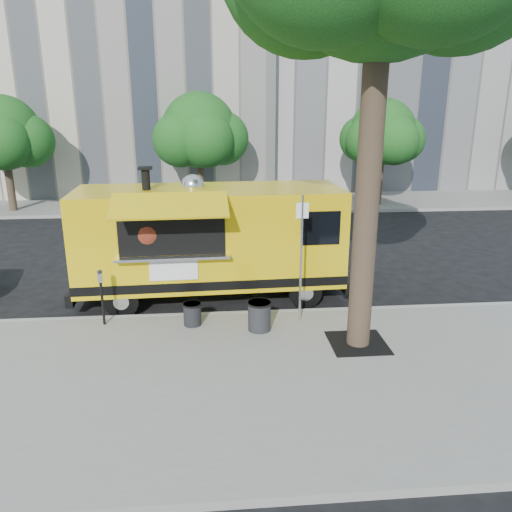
{
  "coord_description": "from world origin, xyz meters",
  "views": [
    {
      "loc": [
        -0.41,
        -12.24,
        5.05
      ],
      "look_at": [
        0.66,
        0.0,
        1.3
      ],
      "focal_mm": 35.0,
      "sensor_mm": 36.0,
      "label": 1
    }
  ],
  "objects_px": {
    "far_tree_b": "(199,130)",
    "far_tree_c": "(382,132)",
    "food_truck": "(209,239)",
    "trash_bin_right": "(259,315)",
    "far_tree_a": "(3,133)",
    "parking_meter": "(101,291)",
    "sign_post": "(301,252)",
    "trash_bin_left": "(192,313)"
  },
  "relations": [
    {
      "from": "sign_post",
      "to": "trash_bin_right",
      "type": "height_order",
      "value": "sign_post"
    },
    {
      "from": "parking_meter",
      "to": "far_tree_c",
      "type": "bearing_deg",
      "value": 51.34
    },
    {
      "from": "far_tree_a",
      "to": "far_tree_c",
      "type": "height_order",
      "value": "far_tree_a"
    },
    {
      "from": "far_tree_b",
      "to": "sign_post",
      "type": "height_order",
      "value": "far_tree_b"
    },
    {
      "from": "far_tree_a",
      "to": "far_tree_b",
      "type": "distance_m",
      "value": 9.01
    },
    {
      "from": "sign_post",
      "to": "trash_bin_left",
      "type": "bearing_deg",
      "value": -179.96
    },
    {
      "from": "far_tree_b",
      "to": "far_tree_c",
      "type": "xyz_separation_m",
      "value": [
        9.0,
        -0.3,
        -0.12
      ]
    },
    {
      "from": "food_truck",
      "to": "far_tree_b",
      "type": "bearing_deg",
      "value": 89.9
    },
    {
      "from": "trash_bin_right",
      "to": "far_tree_a",
      "type": "bearing_deg",
      "value": 126.55
    },
    {
      "from": "far_tree_b",
      "to": "trash_bin_left",
      "type": "relative_size",
      "value": 10.4
    },
    {
      "from": "far_tree_c",
      "to": "sign_post",
      "type": "height_order",
      "value": "far_tree_c"
    },
    {
      "from": "sign_post",
      "to": "trash_bin_left",
      "type": "height_order",
      "value": "sign_post"
    },
    {
      "from": "far_tree_b",
      "to": "sign_post",
      "type": "xyz_separation_m",
      "value": [
        2.55,
        -14.25,
        -1.98
      ]
    },
    {
      "from": "far_tree_a",
      "to": "far_tree_b",
      "type": "bearing_deg",
      "value": 2.54
    },
    {
      "from": "far_tree_b",
      "to": "food_truck",
      "type": "relative_size",
      "value": 0.76
    },
    {
      "from": "far_tree_c",
      "to": "trash_bin_right",
      "type": "relative_size",
      "value": 7.79
    },
    {
      "from": "far_tree_b",
      "to": "trash_bin_right",
      "type": "xyz_separation_m",
      "value": [
        1.56,
        -14.65,
        -3.33
      ]
    },
    {
      "from": "far_tree_a",
      "to": "trash_bin_right",
      "type": "distance_m",
      "value": 18.04
    },
    {
      "from": "far_tree_c",
      "to": "parking_meter",
      "type": "height_order",
      "value": "far_tree_c"
    },
    {
      "from": "far_tree_b",
      "to": "parking_meter",
      "type": "bearing_deg",
      "value": -98.1
    },
    {
      "from": "far_tree_c",
      "to": "parking_meter",
      "type": "xyz_separation_m",
      "value": [
        -11.0,
        -13.75,
        -2.74
      ]
    },
    {
      "from": "food_truck",
      "to": "trash_bin_right",
      "type": "height_order",
      "value": "food_truck"
    },
    {
      "from": "far_tree_b",
      "to": "sign_post",
      "type": "bearing_deg",
      "value": -79.85
    },
    {
      "from": "far_tree_a",
      "to": "far_tree_c",
      "type": "bearing_deg",
      "value": 0.32
    },
    {
      "from": "food_truck",
      "to": "far_tree_a",
      "type": "bearing_deg",
      "value": 126.35
    },
    {
      "from": "far_tree_a",
      "to": "parking_meter",
      "type": "distance_m",
      "value": 15.59
    },
    {
      "from": "sign_post",
      "to": "parking_meter",
      "type": "height_order",
      "value": "sign_post"
    },
    {
      "from": "trash_bin_left",
      "to": "trash_bin_right",
      "type": "height_order",
      "value": "trash_bin_right"
    },
    {
      "from": "far_tree_c",
      "to": "food_truck",
      "type": "distance_m",
      "value": 14.83
    },
    {
      "from": "far_tree_a",
      "to": "far_tree_b",
      "type": "relative_size",
      "value": 0.97
    },
    {
      "from": "far_tree_b",
      "to": "far_tree_c",
      "type": "bearing_deg",
      "value": -1.91
    },
    {
      "from": "trash_bin_left",
      "to": "trash_bin_right",
      "type": "relative_size",
      "value": 0.79
    },
    {
      "from": "sign_post",
      "to": "food_truck",
      "type": "xyz_separation_m",
      "value": [
        -2.09,
        2.0,
        -0.19
      ]
    },
    {
      "from": "far_tree_c",
      "to": "trash_bin_left",
      "type": "height_order",
      "value": "far_tree_c"
    },
    {
      "from": "far_tree_a",
      "to": "parking_meter",
      "type": "bearing_deg",
      "value": -62.85
    },
    {
      "from": "food_truck",
      "to": "far_tree_c",
      "type": "bearing_deg",
      "value": 52.18
    },
    {
      "from": "far_tree_c",
      "to": "sign_post",
      "type": "bearing_deg",
      "value": -114.81
    },
    {
      "from": "sign_post",
      "to": "far_tree_c",
      "type": "bearing_deg",
      "value": 65.19
    },
    {
      "from": "parking_meter",
      "to": "trash_bin_left",
      "type": "height_order",
      "value": "parking_meter"
    },
    {
      "from": "far_tree_a",
      "to": "far_tree_b",
      "type": "xyz_separation_m",
      "value": [
        9.0,
        0.4,
        0.06
      ]
    },
    {
      "from": "sign_post",
      "to": "far_tree_a",
      "type": "bearing_deg",
      "value": 129.83
    },
    {
      "from": "sign_post",
      "to": "food_truck",
      "type": "distance_m",
      "value": 2.9
    }
  ]
}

